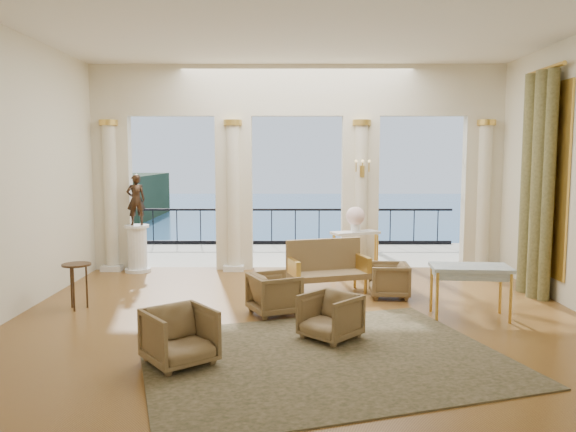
{
  "coord_description": "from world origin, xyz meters",
  "views": [
    {
      "loc": [
        -0.16,
        -8.62,
        2.52
      ],
      "look_at": [
        -0.19,
        0.6,
        1.54
      ],
      "focal_mm": 35.0,
      "sensor_mm": 36.0,
      "label": 1
    }
  ],
  "objects_px": {
    "settee": "(327,266)",
    "statue": "(136,200)",
    "armchair_d": "(275,292)",
    "game_table": "(470,271)",
    "armchair_c": "(389,278)",
    "console_table": "(355,239)",
    "side_table": "(77,270)",
    "armchair_a": "(180,334)",
    "pedestal": "(137,249)",
    "armchair_b": "(330,314)"
  },
  "relations": [
    {
      "from": "settee",
      "to": "statue",
      "type": "height_order",
      "value": "statue"
    },
    {
      "from": "armchair_d",
      "to": "game_table",
      "type": "relative_size",
      "value": 0.59
    },
    {
      "from": "armchair_c",
      "to": "armchair_d",
      "type": "distance_m",
      "value": 2.3
    },
    {
      "from": "armchair_c",
      "to": "settee",
      "type": "height_order",
      "value": "settee"
    },
    {
      "from": "statue",
      "to": "settee",
      "type": "bearing_deg",
      "value": 130.92
    },
    {
      "from": "console_table",
      "to": "side_table",
      "type": "bearing_deg",
      "value": -174.3
    },
    {
      "from": "armchair_c",
      "to": "settee",
      "type": "relative_size",
      "value": 0.43
    },
    {
      "from": "console_table",
      "to": "armchair_a",
      "type": "bearing_deg",
      "value": -140.16
    },
    {
      "from": "game_table",
      "to": "statue",
      "type": "bearing_deg",
      "value": 155.29
    },
    {
      "from": "pedestal",
      "to": "statue",
      "type": "height_order",
      "value": "statue"
    },
    {
      "from": "armchair_c",
      "to": "statue",
      "type": "xyz_separation_m",
      "value": [
        -5.12,
        2.24,
        1.24
      ]
    },
    {
      "from": "game_table",
      "to": "armchair_c",
      "type": "bearing_deg",
      "value": 134.39
    },
    {
      "from": "settee",
      "to": "console_table",
      "type": "distance_m",
      "value": 1.56
    },
    {
      "from": "armchair_b",
      "to": "game_table",
      "type": "bearing_deg",
      "value": 68.7
    },
    {
      "from": "armchair_d",
      "to": "pedestal",
      "type": "bearing_deg",
      "value": 17.54
    },
    {
      "from": "statue",
      "to": "armchair_a",
      "type": "bearing_deg",
      "value": 85.15
    },
    {
      "from": "console_table",
      "to": "statue",
      "type": "bearing_deg",
      "value": 152.46
    },
    {
      "from": "armchair_a",
      "to": "armchair_b",
      "type": "relative_size",
      "value": 1.09
    },
    {
      "from": "armchair_d",
      "to": "pedestal",
      "type": "relative_size",
      "value": 0.71
    },
    {
      "from": "armchair_d",
      "to": "settee",
      "type": "bearing_deg",
      "value": -56.83
    },
    {
      "from": "armchair_a",
      "to": "statue",
      "type": "height_order",
      "value": "statue"
    },
    {
      "from": "armchair_b",
      "to": "armchair_c",
      "type": "distance_m",
      "value": 2.63
    },
    {
      "from": "armchair_d",
      "to": "game_table",
      "type": "height_order",
      "value": "game_table"
    },
    {
      "from": "game_table",
      "to": "side_table",
      "type": "relative_size",
      "value": 1.64
    },
    {
      "from": "side_table",
      "to": "statue",
      "type": "bearing_deg",
      "value": 86.58
    },
    {
      "from": "game_table",
      "to": "pedestal",
      "type": "relative_size",
      "value": 1.21
    },
    {
      "from": "pedestal",
      "to": "armchair_a",
      "type": "bearing_deg",
      "value": -70.09
    },
    {
      "from": "armchair_d",
      "to": "statue",
      "type": "height_order",
      "value": "statue"
    },
    {
      "from": "game_table",
      "to": "statue",
      "type": "distance_m",
      "value": 7.14
    },
    {
      "from": "armchair_c",
      "to": "game_table",
      "type": "relative_size",
      "value": 0.55
    },
    {
      "from": "armchair_d",
      "to": "armchair_b",
      "type": "bearing_deg",
      "value": -172.17
    },
    {
      "from": "pedestal",
      "to": "console_table",
      "type": "height_order",
      "value": "pedestal"
    },
    {
      "from": "settee",
      "to": "statue",
      "type": "distance_m",
      "value": 4.56
    },
    {
      "from": "settee",
      "to": "side_table",
      "type": "height_order",
      "value": "settee"
    },
    {
      "from": "armchair_d",
      "to": "console_table",
      "type": "relative_size",
      "value": 0.68
    },
    {
      "from": "armchair_c",
      "to": "statue",
      "type": "bearing_deg",
      "value": -110.13
    },
    {
      "from": "armchair_a",
      "to": "settee",
      "type": "distance_m",
      "value": 4.23
    },
    {
      "from": "armchair_a",
      "to": "statue",
      "type": "distance_m",
      "value": 6.01
    },
    {
      "from": "armchair_c",
      "to": "armchair_b",
      "type": "bearing_deg",
      "value": -24.2
    },
    {
      "from": "armchair_b",
      "to": "armchair_a",
      "type": "bearing_deg",
      "value": -109.63
    },
    {
      "from": "game_table",
      "to": "console_table",
      "type": "relative_size",
      "value": 1.16
    },
    {
      "from": "armchair_a",
      "to": "pedestal",
      "type": "distance_m",
      "value": 5.89
    },
    {
      "from": "armchair_d",
      "to": "settee",
      "type": "height_order",
      "value": "settee"
    },
    {
      "from": "armchair_d",
      "to": "statue",
      "type": "bearing_deg",
      "value": 17.54
    },
    {
      "from": "armchair_a",
      "to": "armchair_c",
      "type": "distance_m",
      "value": 4.53
    },
    {
      "from": "armchair_b",
      "to": "settee",
      "type": "bearing_deg",
      "value": 130.66
    },
    {
      "from": "armchair_d",
      "to": "settee",
      "type": "relative_size",
      "value": 0.46
    },
    {
      "from": "armchair_d",
      "to": "statue",
      "type": "distance_m",
      "value": 4.71
    },
    {
      "from": "armchair_b",
      "to": "pedestal",
      "type": "xyz_separation_m",
      "value": [
        -3.9,
        4.57,
        0.14
      ]
    },
    {
      "from": "settee",
      "to": "game_table",
      "type": "height_order",
      "value": "settee"
    }
  ]
}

